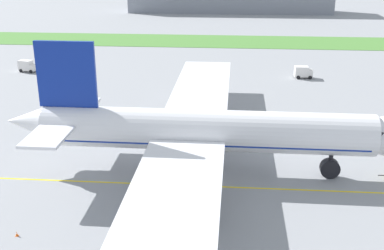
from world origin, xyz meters
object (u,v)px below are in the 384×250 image
at_px(traffic_cone_near_nose, 17,234).
at_px(service_truck_baggage_loader, 27,66).
at_px(service_truck_fuel_bowser, 303,72).
at_px(airliner_foreground, 200,131).
at_px(ground_crew_wingwalker_port, 177,163).

height_order(traffic_cone_near_nose, service_truck_baggage_loader, service_truck_baggage_loader).
bearing_deg(service_truck_baggage_loader, service_truck_fuel_bowser, -0.45).
xyz_separation_m(service_truck_baggage_loader, service_truck_fuel_bowser, (72.33, -0.57, -0.01)).
bearing_deg(airliner_foreground, service_truck_baggage_loader, 131.19).
height_order(traffic_cone_near_nose, service_truck_fuel_bowser, service_truck_fuel_bowser).
bearing_deg(service_truck_baggage_loader, airliner_foreground, -48.81).
bearing_deg(airliner_foreground, service_truck_fuel_bowser, 68.41).
distance_m(ground_crew_wingwalker_port, service_truck_fuel_bowser, 61.30).
bearing_deg(ground_crew_wingwalker_port, service_truck_fuel_bowser, 65.00).
height_order(airliner_foreground, ground_crew_wingwalker_port, airliner_foreground).
relative_size(airliner_foreground, service_truck_fuel_bowser, 20.32).
xyz_separation_m(airliner_foreground, service_truck_baggage_loader, (-49.96, 57.08, -4.92)).
relative_size(airliner_foreground, service_truck_baggage_loader, 18.13).
height_order(airliner_foreground, service_truck_baggage_loader, airliner_foreground).
distance_m(traffic_cone_near_nose, service_truck_baggage_loader, 81.47).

